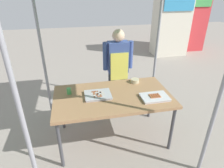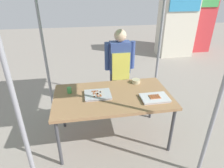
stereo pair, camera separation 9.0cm
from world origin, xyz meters
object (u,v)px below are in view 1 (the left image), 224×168
(stall_table, at_px, (113,99))
(drink_cup_near_edge, at_px, (69,91))
(neighbor_stall_left, at_px, (190,20))
(vendor_woman, at_px, (118,65))
(tray_grilled_sausages, at_px, (155,97))
(condiment_bowl, at_px, (135,81))
(tray_meat_skewers, at_px, (98,95))
(neighbor_stall_right, at_px, (171,24))

(stall_table, relative_size, drink_cup_near_edge, 18.39)
(drink_cup_near_edge, xyz_separation_m, neighbor_stall_left, (4.13, 3.81, 0.25))
(vendor_woman, bearing_deg, tray_grilled_sausages, 105.58)
(stall_table, relative_size, neighbor_stall_left, 0.77)
(condiment_bowl, distance_m, vendor_woman, 0.51)
(tray_grilled_sausages, bearing_deg, tray_meat_skewers, 164.00)
(tray_grilled_sausages, bearing_deg, stall_table, 160.47)
(neighbor_stall_left, bearing_deg, tray_meat_skewers, -133.42)
(condiment_bowl, bearing_deg, tray_meat_skewers, -154.75)
(neighbor_stall_left, bearing_deg, drink_cup_near_edge, -137.27)
(neighbor_stall_right, bearing_deg, condiment_bowl, -124.29)
(tray_grilled_sausages, relative_size, condiment_bowl, 2.89)
(stall_table, distance_m, condiment_bowl, 0.53)
(stall_table, bearing_deg, tray_meat_skewers, 173.81)
(drink_cup_near_edge, bearing_deg, condiment_bowl, 8.41)
(tray_grilled_sausages, height_order, neighbor_stall_right, neighbor_stall_right)
(stall_table, bearing_deg, tray_grilled_sausages, -19.53)
(stall_table, relative_size, neighbor_stall_right, 0.80)
(tray_grilled_sausages, xyz_separation_m, neighbor_stall_right, (2.15, 3.82, 0.24))
(condiment_bowl, xyz_separation_m, neighbor_stall_left, (3.12, 3.66, 0.26))
(stall_table, relative_size, tray_grilled_sausages, 4.39)
(tray_grilled_sausages, xyz_separation_m, tray_meat_skewers, (-0.74, 0.21, -0.00))
(condiment_bowl, distance_m, neighbor_stall_left, 4.82)
(neighbor_stall_right, bearing_deg, neighbor_stall_left, 21.92)
(tray_grilled_sausages, relative_size, neighbor_stall_right, 0.18)
(stall_table, bearing_deg, neighbor_stall_left, 48.33)
(condiment_bowl, relative_size, neighbor_stall_right, 0.06)
(drink_cup_near_edge, height_order, neighbor_stall_right, neighbor_stall_right)
(tray_grilled_sausages, xyz_separation_m, condiment_bowl, (-0.11, 0.50, 0.01))
(tray_meat_skewers, bearing_deg, condiment_bowl, 25.25)
(drink_cup_near_edge, bearing_deg, tray_meat_skewers, -20.67)
(stall_table, xyz_separation_m, tray_meat_skewers, (-0.20, 0.02, 0.07))
(tray_meat_skewers, distance_m, drink_cup_near_edge, 0.41)
(tray_meat_skewers, xyz_separation_m, drink_cup_near_edge, (-0.38, 0.14, 0.03))
(tray_grilled_sausages, distance_m, condiment_bowl, 0.52)
(neighbor_stall_right, bearing_deg, vendor_woman, -130.43)
(stall_table, height_order, drink_cup_near_edge, drink_cup_near_edge)
(condiment_bowl, bearing_deg, neighbor_stall_right, 55.71)
(stall_table, xyz_separation_m, vendor_woman, (0.26, 0.79, 0.17))
(stall_table, xyz_separation_m, neighbor_stall_right, (2.68, 3.63, 0.31))
(tray_meat_skewers, distance_m, vendor_woman, 0.90)
(stall_table, distance_m, neighbor_stall_left, 5.34)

